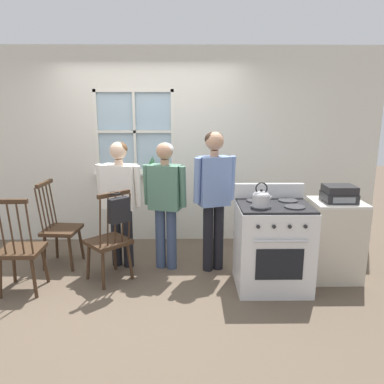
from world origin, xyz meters
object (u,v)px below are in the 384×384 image
object	(u,v)px
kettle	(261,198)
person_adult_right	(214,189)
stove	(273,245)
side_counter	(334,240)
chair_by_window	(109,241)
person_elderly_left	(120,193)
person_teen_center	(165,195)
chair_center_cluster	(20,250)
chair_near_wall	(60,229)
potted_plant	(152,167)
handbag	(119,209)
stereo	(339,194)

from	to	relation	value
kettle	person_adult_right	bearing A→B (deg)	127.56
stove	side_counter	size ratio (longest dim) A/B	1.20
chair_by_window	person_elderly_left	xyz separation A→B (m)	(0.07, 0.39, 0.46)
person_elderly_left	side_counter	bearing A→B (deg)	7.19
person_elderly_left	person_adult_right	distance (m)	1.11
chair_by_window	person_teen_center	distance (m)	0.82
side_counter	chair_by_window	bearing A→B (deg)	-178.88
chair_by_window	chair_center_cluster	distance (m)	0.91
chair_near_wall	potted_plant	world-z (taller)	potted_plant
handbag	stereo	xyz separation A→B (m)	(2.36, 0.20, 0.11)
person_teen_center	stereo	bearing A→B (deg)	7.26
kettle	chair_center_cluster	bearing A→B (deg)	178.91
chair_near_wall	person_elderly_left	bearing A→B (deg)	-88.15
potted_plant	handbag	xyz separation A→B (m)	(-0.22, -1.42, -0.21)
handbag	person_elderly_left	bearing A→B (deg)	98.71
chair_center_cluster	potted_plant	world-z (taller)	potted_plant
person_teen_center	potted_plant	xyz separation A→B (m)	(-0.23, 0.92, 0.18)
potted_plant	stove	bearing A→B (deg)	-45.30
chair_near_wall	stove	bearing A→B (deg)	-98.53
chair_near_wall	person_teen_center	world-z (taller)	person_teen_center
person_elderly_left	handbag	bearing A→B (deg)	-66.28
stereo	chair_center_cluster	bearing A→B (deg)	-175.30
chair_center_cluster	person_teen_center	size ratio (longest dim) A/B	0.69
side_counter	stereo	size ratio (longest dim) A/B	2.65
chair_near_wall	stereo	bearing A→B (deg)	-92.05
person_elderly_left	person_teen_center	bearing A→B (deg)	8.52
chair_near_wall	kettle	distance (m)	2.47
stove	stereo	distance (m)	0.93
potted_plant	person_elderly_left	bearing A→B (deg)	-109.56
potted_plant	handbag	distance (m)	1.45
kettle	chair_near_wall	bearing A→B (deg)	162.42
person_elderly_left	person_adult_right	world-z (taller)	person_adult_right
potted_plant	chair_center_cluster	bearing A→B (deg)	-129.90
potted_plant	kettle	bearing A→B (deg)	-51.52
person_teen_center	kettle	size ratio (longest dim) A/B	6.13
chair_near_wall	stereo	distance (m)	3.27
chair_by_window	person_adult_right	world-z (taller)	person_adult_right
side_counter	person_adult_right	bearing A→B (deg)	170.91
chair_center_cluster	stove	distance (m)	2.65
chair_near_wall	person_adult_right	size ratio (longest dim) A/B	0.64
kettle	stereo	distance (m)	0.97
person_elderly_left	person_adult_right	size ratio (longest dim) A/B	0.92
chair_by_window	handbag	size ratio (longest dim) A/B	3.41
chair_center_cluster	stove	bearing A→B (deg)	-179.16
chair_by_window	stereo	xyz separation A→B (m)	(2.52, 0.03, 0.53)
chair_center_cluster	person_teen_center	xyz separation A→B (m)	(1.48, 0.58, 0.45)
person_teen_center	stove	size ratio (longest dim) A/B	1.40
chair_near_wall	person_adult_right	xyz separation A→B (m)	(1.86, -0.16, 0.54)
chair_by_window	chair_near_wall	size ratio (longest dim) A/B	1.00
chair_near_wall	side_counter	size ratio (longest dim) A/B	1.16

